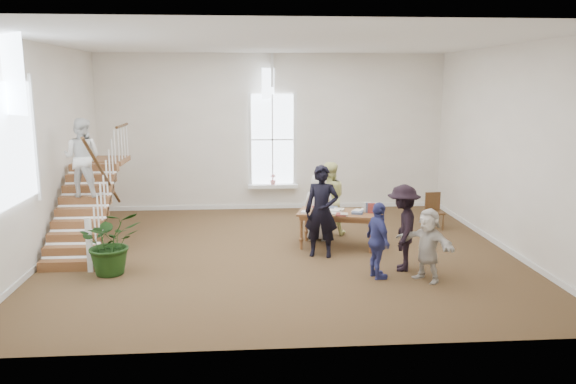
{
  "coord_description": "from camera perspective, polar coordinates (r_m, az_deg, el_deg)",
  "views": [
    {
      "loc": [
        -0.74,
        -11.81,
        3.68
      ],
      "look_at": [
        0.16,
        0.4,
        1.29
      ],
      "focal_mm": 35.0,
      "sensor_mm": 36.0,
      "label": 1
    }
  ],
  "objects": [
    {
      "name": "elderly_woman",
      "position": [
        13.22,
        3.15,
        -1.52
      ],
      "size": [
        0.89,
        0.69,
        1.61
      ],
      "primitive_type": "imported",
      "rotation": [
        0.0,
        0.0,
        2.89
      ],
      "color": "silver",
      "rests_on": "ground"
    },
    {
      "name": "woman_cluster_b",
      "position": [
        11.33,
        11.59,
        -3.58
      ],
      "size": [
        0.91,
        1.24,
        1.72
      ],
      "primitive_type": "imported",
      "rotation": [
        0.0,
        0.0,
        4.44
      ],
      "color": "black",
      "rests_on": "ground"
    },
    {
      "name": "woman_cluster_c",
      "position": [
        10.86,
        14.02,
        -5.22
      ],
      "size": [
        1.09,
        1.29,
        1.39
      ],
      "primitive_type": "imported",
      "rotation": [
        0.0,
        0.0,
        5.34
      ],
      "color": "beige",
      "rests_on": "ground"
    },
    {
      "name": "person_yellow",
      "position": [
        13.72,
        4.13,
        -0.66
      ],
      "size": [
        0.92,
        0.74,
        1.8
      ],
      "primitive_type": "imported",
      "rotation": [
        0.0,
        0.0,
        3.07
      ],
      "color": "#E4E38E",
      "rests_on": "ground"
    },
    {
      "name": "staircase",
      "position": [
        13.23,
        -19.95,
        1.44
      ],
      "size": [
        1.1,
        4.1,
        2.92
      ],
      "color": "brown",
      "rests_on": "ground"
    },
    {
      "name": "room_shell",
      "position": [
        16.55,
        -1.55,
        -0.36
      ],
      "size": [
        10.49,
        10.0,
        10.0
      ],
      "color": "beige",
      "rests_on": "ground"
    },
    {
      "name": "woman_cluster_a",
      "position": [
        10.79,
        9.13,
        -4.9
      ],
      "size": [
        0.53,
        0.92,
        1.48
      ],
      "primitive_type": "imported",
      "rotation": [
        0.0,
        0.0,
        1.78
      ],
      "color": "navy",
      "rests_on": "ground"
    },
    {
      "name": "floor_plant",
      "position": [
        11.45,
        -17.53,
        -4.89
      ],
      "size": [
        1.41,
        1.32,
        1.27
      ],
      "primitive_type": "imported",
      "rotation": [
        0.0,
        0.0,
        0.35
      ],
      "color": "#183711",
      "rests_on": "ground"
    },
    {
      "name": "ground",
      "position": [
        12.39,
        -0.59,
        -6.21
      ],
      "size": [
        10.0,
        10.0,
        0.0
      ],
      "primitive_type": "plane",
      "color": "#47311C",
      "rests_on": "ground"
    },
    {
      "name": "side_chair",
      "position": [
        14.78,
        14.6,
        -1.67
      ],
      "size": [
        0.43,
        0.43,
        0.93
      ],
      "rotation": [
        0.0,
        0.0,
        0.06
      ],
      "color": "#38240F",
      "rests_on": "ground"
    },
    {
      "name": "library_table",
      "position": [
        12.71,
        5.07,
        -2.38
      ],
      "size": [
        1.91,
        1.31,
        0.87
      ],
      "rotation": [
        0.0,
        0.0,
        -0.28
      ],
      "color": "brown",
      "rests_on": "ground"
    },
    {
      "name": "police_officer",
      "position": [
        11.95,
        3.44,
        -1.97
      ],
      "size": [
        0.82,
        0.64,
        1.97
      ],
      "primitive_type": "imported",
      "rotation": [
        0.0,
        0.0,
        -0.26
      ],
      "color": "black",
      "rests_on": "ground"
    }
  ]
}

